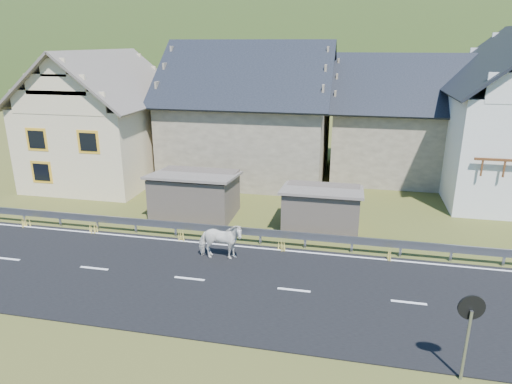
# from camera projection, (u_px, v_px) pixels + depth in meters

# --- Properties ---
(ground) EXTENTS (160.00, 160.00, 0.00)m
(ground) POSITION_uv_depth(u_px,v_px,m) (190.00, 280.00, 17.35)
(ground) COLOR #3E4919
(ground) RESTS_ON ground
(road) EXTENTS (60.00, 7.00, 0.04)m
(road) POSITION_uv_depth(u_px,v_px,m) (190.00, 279.00, 17.35)
(road) COLOR black
(road) RESTS_ON ground
(lane_markings) EXTENTS (60.00, 6.60, 0.01)m
(lane_markings) POSITION_uv_depth(u_px,v_px,m) (189.00, 279.00, 17.34)
(lane_markings) COLOR silver
(lane_markings) RESTS_ON road
(guardrail) EXTENTS (28.10, 0.09, 0.75)m
(guardrail) POSITION_uv_depth(u_px,v_px,m) (217.00, 229.00, 20.60)
(guardrail) COLOR #93969B
(guardrail) RESTS_ON ground
(shed_left) EXTENTS (4.30, 3.30, 2.40)m
(shed_left) POSITION_uv_depth(u_px,v_px,m) (195.00, 195.00, 23.44)
(shed_left) COLOR brown
(shed_left) RESTS_ON ground
(shed_right) EXTENTS (3.80, 2.90, 2.20)m
(shed_right) POSITION_uv_depth(u_px,v_px,m) (321.00, 210.00, 21.72)
(shed_right) COLOR brown
(shed_right) RESTS_ON ground
(house_cream) EXTENTS (7.80, 9.80, 8.30)m
(house_cream) POSITION_uv_depth(u_px,v_px,m) (103.00, 112.00, 29.11)
(house_cream) COLOR beige
(house_cream) RESTS_ON ground
(house_stone_a) EXTENTS (10.80, 9.80, 8.90)m
(house_stone_a) POSITION_uv_depth(u_px,v_px,m) (250.00, 105.00, 30.03)
(house_stone_a) COLOR tan
(house_stone_a) RESTS_ON ground
(house_stone_b) EXTENTS (9.80, 8.80, 8.10)m
(house_stone_b) POSITION_uv_depth(u_px,v_px,m) (405.00, 112.00, 30.02)
(house_stone_b) COLOR tan
(house_stone_b) RESTS_ON ground
(mountain) EXTENTS (440.00, 280.00, 260.00)m
(mountain) POSITION_uv_depth(u_px,v_px,m) (352.00, 114.00, 189.78)
(mountain) COLOR #264018
(mountain) RESTS_ON ground
(conifer_patch) EXTENTS (76.00, 50.00, 28.00)m
(conifer_patch) POSITION_uv_depth(u_px,v_px,m) (138.00, 51.00, 128.52)
(conifer_patch) COLOR black
(conifer_patch) RESTS_ON ground
(horse) EXTENTS (1.03, 1.96, 1.60)m
(horse) POSITION_uv_depth(u_px,v_px,m) (220.00, 241.00, 18.68)
(horse) COLOR silver
(horse) RESTS_ON road
(traffic_mirror) EXTENTS (0.70, 0.23, 2.51)m
(traffic_mirror) POSITION_uv_depth(u_px,v_px,m) (470.00, 319.00, 11.72)
(traffic_mirror) COLOR #93969B
(traffic_mirror) RESTS_ON ground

